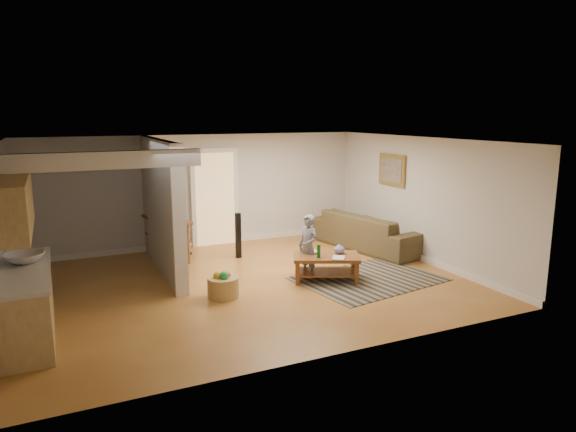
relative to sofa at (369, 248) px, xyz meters
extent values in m
plane|color=#9C5927|center=(-3.30, -1.18, 0.00)|extent=(7.50, 7.50, 0.00)
cube|color=beige|center=(-3.30, 1.82, 1.25)|extent=(7.50, 0.04, 2.50)
cube|color=beige|center=(0.45, -1.18, 1.25)|extent=(0.04, 6.00, 2.50)
cube|color=white|center=(-3.30, -1.18, 2.50)|extent=(7.50, 6.00, 0.04)
cube|color=beige|center=(-4.50, 0.27, 1.25)|extent=(0.15, 3.10, 2.50)
cube|color=white|center=(-4.50, -1.28, 1.25)|extent=(0.22, 0.10, 2.50)
cube|color=white|center=(-3.30, 1.79, 0.06)|extent=(7.50, 0.04, 0.12)
cube|color=white|center=(0.42, -1.18, 0.06)|extent=(0.04, 6.00, 0.12)
cube|color=#D8B272|center=(-3.00, 1.76, 1.05)|extent=(0.90, 0.06, 2.10)
cube|color=#A58B4B|center=(-6.73, -1.98, 0.45)|extent=(0.60, 2.20, 0.90)
cube|color=beige|center=(-6.73, -1.98, 0.92)|extent=(0.64, 2.24, 0.05)
cube|color=#A58B4B|center=(-6.75, -1.98, 1.80)|extent=(0.35, 2.00, 0.70)
imported|color=silver|center=(-6.73, -1.68, 0.94)|extent=(0.54, 0.54, 0.19)
cube|color=#301F15|center=(-4.42, -0.38, 1.85)|extent=(0.03, 0.40, 0.34)
cube|color=#301F15|center=(-4.42, 0.12, 1.85)|extent=(0.03, 0.40, 0.34)
cube|color=#301F15|center=(-4.42, 0.62, 1.85)|extent=(0.03, 0.40, 0.34)
cube|color=olive|center=(0.41, -0.18, 1.75)|extent=(0.04, 0.90, 0.68)
cube|color=black|center=(-1.22, -1.85, 0.01)|extent=(2.73, 2.18, 0.01)
imported|color=#423C21|center=(0.00, 0.00, 0.00)|extent=(1.59, 2.86, 0.79)
cube|color=brown|center=(-1.94, -1.55, 0.43)|extent=(1.35, 1.11, 0.06)
cube|color=silver|center=(-1.94, -1.55, 0.43)|extent=(0.84, 0.68, 0.02)
cube|color=brown|center=(-1.94, -1.55, 0.15)|extent=(1.22, 0.98, 0.03)
cube|color=brown|center=(-2.53, -1.58, 0.22)|extent=(0.09, 0.09, 0.43)
cube|color=brown|center=(-1.59, -2.01, 0.22)|extent=(0.09, 0.09, 0.43)
cube|color=brown|center=(-2.30, -1.09, 0.22)|extent=(0.09, 0.09, 0.43)
cube|color=brown|center=(-1.36, -1.52, 0.22)|extent=(0.09, 0.09, 0.43)
imported|color=navy|center=(-1.67, -1.55, 0.46)|extent=(0.26, 0.26, 0.21)
cylinder|color=#145613|center=(-2.14, -1.62, 0.58)|extent=(0.06, 0.06, 0.23)
imported|color=#998C4C|center=(-2.18, -1.25, 0.46)|extent=(0.24, 0.29, 0.02)
imported|color=#66594C|center=(-1.94, -1.77, 0.46)|extent=(0.33, 0.35, 0.02)
cube|color=brown|center=(-4.25, 1.02, 0.83)|extent=(0.81, 1.45, 0.06)
cube|color=brown|center=(-4.25, 1.02, 0.46)|extent=(0.72, 1.32, 0.03)
cylinder|color=brown|center=(-4.28, 0.40, 0.42)|extent=(0.06, 0.06, 0.84)
cylinder|color=brown|center=(-4.55, 1.56, 0.42)|extent=(0.06, 0.06, 0.84)
cylinder|color=brown|center=(-3.95, 0.48, 0.42)|extent=(0.06, 0.06, 0.84)
cylinder|color=brown|center=(-4.22, 1.63, 0.42)|extent=(0.06, 0.06, 0.84)
imported|color=black|center=(-4.23, 1.02, 0.86)|extent=(0.39, 1.10, 0.63)
cylinder|color=white|center=(-4.02, 0.55, 0.96)|extent=(0.11, 0.11, 0.20)
cube|color=black|center=(-4.30, -0.07, 0.53)|extent=(0.14, 0.14, 1.05)
cube|color=black|center=(-2.90, 0.48, 0.48)|extent=(0.11, 0.11, 0.95)
cylinder|color=olive|center=(-3.90, -1.63, 0.17)|extent=(0.51, 0.51, 0.34)
sphere|color=red|center=(-3.83, -1.58, 0.34)|extent=(0.16, 0.16, 0.16)
sphere|color=gold|center=(-3.98, -1.60, 0.36)|extent=(0.16, 0.16, 0.16)
sphere|color=green|center=(-3.90, -1.69, 0.38)|extent=(0.16, 0.16, 0.16)
imported|color=slate|center=(-2.17, -1.28, 0.00)|extent=(0.40, 0.49, 1.17)
imported|color=#202443|center=(-3.90, 1.20, 0.00)|extent=(0.43, 0.37, 0.78)
camera|label=1|loc=(-6.27, -9.33, 2.96)|focal=32.00mm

